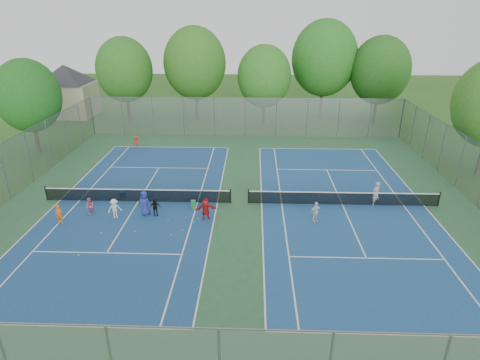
% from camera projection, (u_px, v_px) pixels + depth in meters
% --- Properties ---
extents(ground, '(120.00, 120.00, 0.00)m').
position_uv_depth(ground, '(239.00, 203.00, 27.45)').
color(ground, '#2A591B').
rests_on(ground, ground).
extents(court_pad, '(32.00, 32.00, 0.01)m').
position_uv_depth(court_pad, '(239.00, 203.00, 27.45)').
color(court_pad, '#2B5B37').
rests_on(court_pad, ground).
extents(court_left, '(10.97, 23.77, 0.01)m').
position_uv_depth(court_left, '(138.00, 201.00, 27.67)').
color(court_left, navy).
rests_on(court_left, court_pad).
extents(court_right, '(10.97, 23.77, 0.01)m').
position_uv_depth(court_right, '(342.00, 205.00, 27.22)').
color(court_right, navy).
rests_on(court_right, court_pad).
extents(net_left, '(12.87, 0.10, 0.91)m').
position_uv_depth(net_left, '(138.00, 196.00, 27.50)').
color(net_left, black).
rests_on(net_left, ground).
extents(net_right, '(12.87, 0.10, 0.91)m').
position_uv_depth(net_right, '(343.00, 199.00, 27.05)').
color(net_right, black).
rests_on(net_right, ground).
extents(fence_north, '(32.00, 0.10, 4.00)m').
position_uv_depth(fence_north, '(245.00, 117.00, 41.39)').
color(fence_north, gray).
rests_on(fence_north, ground).
extents(fence_west, '(0.10, 32.00, 4.00)m').
position_uv_depth(fence_west, '(4.00, 173.00, 27.19)').
color(fence_west, gray).
rests_on(fence_west, ground).
extents(house, '(11.03, 11.03, 7.30)m').
position_uv_depth(house, '(66.00, 82.00, 48.60)').
color(house, '#B7A88C').
rests_on(house, ground).
extents(tree_nw, '(6.40, 6.40, 9.58)m').
position_uv_depth(tree_nw, '(124.00, 70.00, 45.84)').
color(tree_nw, '#443326').
rests_on(tree_nw, ground).
extents(tree_nl, '(7.20, 7.20, 10.69)m').
position_uv_depth(tree_nl, '(195.00, 63.00, 46.25)').
color(tree_nl, '#443326').
rests_on(tree_nl, ground).
extents(tree_nc, '(6.00, 6.00, 8.85)m').
position_uv_depth(tree_nc, '(264.00, 76.00, 44.60)').
color(tree_nc, '#443326').
rests_on(tree_nc, ground).
extents(tree_nr, '(7.60, 7.60, 11.42)m').
position_uv_depth(tree_nr, '(324.00, 58.00, 46.49)').
color(tree_nr, '#443326').
rests_on(tree_nr, ground).
extents(tree_ne, '(6.60, 6.60, 9.77)m').
position_uv_depth(tree_ne, '(380.00, 70.00, 44.88)').
color(tree_ne, '#443326').
rests_on(tree_ne, ground).
extents(tree_side_w, '(5.60, 5.60, 8.47)m').
position_uv_depth(tree_side_w, '(28.00, 96.00, 35.22)').
color(tree_side_w, '#443326').
rests_on(tree_side_w, ground).
extents(ball_crate, '(0.46, 0.46, 0.33)m').
position_uv_depth(ball_crate, '(123.00, 194.00, 28.45)').
color(ball_crate, blue).
rests_on(ball_crate, ground).
extents(ball_hopper, '(0.35, 0.35, 0.59)m').
position_uv_depth(ball_hopper, '(193.00, 205.00, 26.58)').
color(ball_hopper, green).
rests_on(ball_hopper, ground).
extents(student_a, '(0.50, 0.35, 1.31)m').
position_uv_depth(student_a, '(59.00, 215.00, 24.53)').
color(student_a, orange).
rests_on(student_a, ground).
extents(student_b, '(0.71, 0.66, 1.16)m').
position_uv_depth(student_b, '(90.00, 206.00, 25.72)').
color(student_b, '#D15176').
rests_on(student_b, ground).
extents(student_c, '(0.98, 0.82, 1.31)m').
position_uv_depth(student_c, '(115.00, 209.00, 25.26)').
color(student_c, silver).
rests_on(student_c, ground).
extents(student_d, '(0.72, 0.43, 1.16)m').
position_uv_depth(student_d, '(155.00, 207.00, 25.58)').
color(student_d, black).
rests_on(student_d, ground).
extents(student_e, '(0.91, 0.71, 1.64)m').
position_uv_depth(student_e, '(145.00, 203.00, 25.59)').
color(student_e, navy).
rests_on(student_e, ground).
extents(student_f, '(1.40, 0.71, 1.45)m').
position_uv_depth(student_f, '(206.00, 209.00, 25.07)').
color(student_f, red).
rests_on(student_f, ground).
extents(child_far_baseline, '(0.81, 0.50, 1.20)m').
position_uv_depth(child_far_baseline, '(136.00, 142.00, 38.12)').
color(child_far_baseline, red).
rests_on(child_far_baseline, ground).
extents(instructor, '(0.74, 0.67, 1.70)m').
position_uv_depth(instructor, '(376.00, 193.00, 26.90)').
color(instructor, '#969699').
rests_on(instructor, ground).
extents(teen_court_b, '(0.85, 0.68, 1.36)m').
position_uv_depth(teen_court_b, '(316.00, 212.00, 24.80)').
color(teen_court_b, silver).
rests_on(teen_court_b, ground).
extents(tennis_ball_0, '(0.07, 0.07, 0.07)m').
position_uv_depth(tennis_ball_0, '(90.00, 214.00, 25.96)').
color(tennis_ball_0, '#AECF30').
rests_on(tennis_ball_0, ground).
extents(tennis_ball_1, '(0.07, 0.07, 0.07)m').
position_uv_depth(tennis_ball_1, '(135.00, 232.00, 23.85)').
color(tennis_ball_1, '#AED030').
rests_on(tennis_ball_1, ground).
extents(tennis_ball_2, '(0.07, 0.07, 0.07)m').
position_uv_depth(tennis_ball_2, '(171.00, 235.00, 23.46)').
color(tennis_ball_2, gold).
rests_on(tennis_ball_2, ground).
extents(tennis_ball_3, '(0.07, 0.07, 0.07)m').
position_uv_depth(tennis_ball_3, '(198.00, 219.00, 25.28)').
color(tennis_ball_3, '#D6E635').
rests_on(tennis_ball_3, ground).
extents(tennis_ball_4, '(0.07, 0.07, 0.07)m').
position_uv_depth(tennis_ball_4, '(134.00, 210.00, 26.49)').
color(tennis_ball_4, '#BAE034').
rests_on(tennis_ball_4, ground).
extents(tennis_ball_5, '(0.07, 0.07, 0.07)m').
position_uv_depth(tennis_ball_5, '(101.00, 233.00, 23.72)').
color(tennis_ball_5, '#B5CA2F').
rests_on(tennis_ball_5, ground).
extents(tennis_ball_6, '(0.07, 0.07, 0.07)m').
position_uv_depth(tennis_ball_6, '(168.00, 221.00, 25.04)').
color(tennis_ball_6, '#BAD130').
rests_on(tennis_ball_6, ground).
extents(tennis_ball_7, '(0.07, 0.07, 0.07)m').
position_uv_depth(tennis_ball_7, '(194.00, 222.00, 24.92)').
color(tennis_ball_7, '#BDDE33').
rests_on(tennis_ball_7, ground).
extents(tennis_ball_8, '(0.07, 0.07, 0.07)m').
position_uv_depth(tennis_ball_8, '(182.00, 230.00, 23.99)').
color(tennis_ball_8, gold).
rests_on(tennis_ball_8, ground).
extents(tennis_ball_9, '(0.07, 0.07, 0.07)m').
position_uv_depth(tennis_ball_9, '(79.00, 255.00, 21.55)').
color(tennis_ball_9, '#C3DC33').
rests_on(tennis_ball_9, ground).
extents(tennis_ball_10, '(0.07, 0.07, 0.07)m').
position_uv_depth(tennis_ball_10, '(186.00, 218.00, 25.44)').
color(tennis_ball_10, '#B9DD33').
rests_on(tennis_ball_10, ground).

